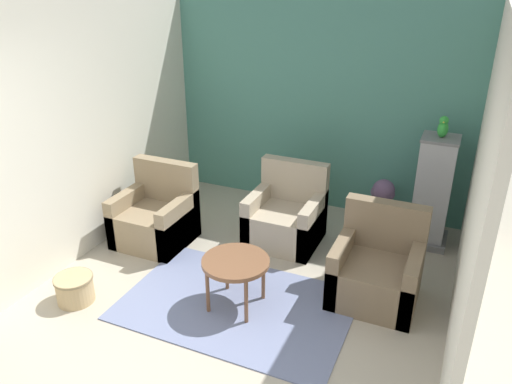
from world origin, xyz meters
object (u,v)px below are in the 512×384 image
at_px(birdcage, 432,193).
at_px(parrot, 443,127).
at_px(armchair_left, 156,218).
at_px(wicker_basket, 75,288).
at_px(armchair_right, 377,271).
at_px(armchair_middle, 286,218).
at_px(potted_plant, 382,199).
at_px(coffee_table, 236,265).

bearing_deg(birdcage, parrot, 90.00).
relative_size(armchair_left, birdcage, 0.71).
relative_size(armchair_left, wicker_basket, 2.48).
distance_m(armchair_right, armchair_middle, 1.34).
xyz_separation_m(armchair_left, armchair_right, (2.51, -0.08, 0.00)).
bearing_deg(potted_plant, coffee_table, -114.32).
bearing_deg(parrot, armchair_left, -156.75).
height_order(armchair_middle, wicker_basket, armchair_middle).
distance_m(coffee_table, armchair_right, 1.33).
relative_size(armchair_right, wicker_basket, 2.48).
height_order(armchair_middle, birdcage, birdcage).
xyz_separation_m(armchair_left, birdcage, (2.83, 1.21, 0.32)).
bearing_deg(armchair_right, parrot, 76.09).
bearing_deg(armchair_right, coffee_table, -150.44).
bearing_deg(coffee_table, armchair_right, 29.56).
distance_m(potted_plant, wicker_basket, 3.50).
relative_size(armchair_middle, parrot, 3.78).
xyz_separation_m(armchair_middle, birdcage, (1.48, 0.62, 0.32)).
height_order(armchair_left, wicker_basket, armchair_left).
distance_m(armchair_left, birdcage, 3.10).
bearing_deg(wicker_basket, armchair_middle, 53.05).
bearing_deg(armchair_middle, armchair_right, -30.08).
height_order(armchair_right, armchair_middle, same).
relative_size(armchair_right, potted_plant, 1.41).
bearing_deg(potted_plant, wicker_basket, -132.10).
distance_m(armchair_right, parrot, 1.71).
distance_m(armchair_middle, potted_plant, 1.19).
xyz_separation_m(birdcage, wicker_basket, (-2.89, -2.49, -0.47)).
bearing_deg(potted_plant, armchair_middle, -142.35).
relative_size(birdcage, parrot, 5.33).
relative_size(coffee_table, potted_plant, 0.97).
xyz_separation_m(coffee_table, parrot, (1.47, 1.94, 0.92)).
height_order(armchair_left, armchair_right, same).
bearing_deg(parrot, wicker_basket, -139.22).
bearing_deg(wicker_basket, coffee_table, 21.09).
distance_m(coffee_table, armchair_left, 1.55).
bearing_deg(birdcage, armchair_middle, -157.34).
distance_m(armchair_left, parrot, 3.26).
bearing_deg(armchair_right, wicker_basket, -154.98).
distance_m(armchair_middle, wicker_basket, 2.35).
height_order(armchair_right, birdcage, birdcage).
bearing_deg(coffee_table, wicker_basket, -158.91).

